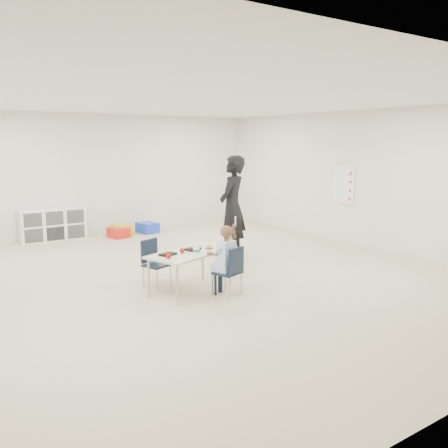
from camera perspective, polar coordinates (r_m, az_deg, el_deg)
room at (r=7.48m, az=-3.02°, el=4.04°), size 9.00×9.02×2.80m
table at (r=6.93m, az=-3.98°, el=-5.68°), size 1.45×1.04×0.60m
chair_near at (r=6.70m, az=0.42°, el=-5.71°), size 0.44×0.42×0.72m
chair_far at (r=7.17m, az=-8.10°, el=-4.77°), size 0.44×0.42×0.72m
child at (r=6.65m, az=0.42°, el=-4.00°), size 0.61×0.61×1.13m
lunch_tray_near at (r=6.95m, az=-3.80°, el=-3.00°), size 0.26×0.22×0.03m
lunch_tray_far at (r=6.66m, az=-6.78°, el=-3.62°), size 0.26×0.22×0.03m
milk_carton at (r=6.79m, az=-3.34°, el=-3.00°), size 0.09×0.09×0.10m
bread_roll at (r=6.99m, az=-1.80°, el=-2.74°), size 0.09×0.09×0.07m
apple_near at (r=6.76m, az=-5.08°, el=-3.21°), size 0.07×0.07×0.07m
apple_far at (r=6.46m, az=-6.69°, el=-3.85°), size 0.07×0.07×0.07m
cubby_shelf at (r=11.12m, az=-19.91°, el=-0.08°), size 1.40×0.40×0.70m
rules_poster at (r=10.52m, az=14.16°, el=4.62°), size 0.02×0.60×0.80m
adult at (r=8.85m, az=1.01°, el=2.06°), size 0.83×0.77×1.91m
bin_red at (r=11.07m, az=-12.59°, el=-1.01°), size 0.43×0.52×0.23m
bin_yellow at (r=11.33m, az=-12.21°, el=-0.72°), size 0.39×0.50×0.24m
bin_blue at (r=11.53m, az=-9.19°, el=-0.44°), size 0.46×0.55×0.24m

